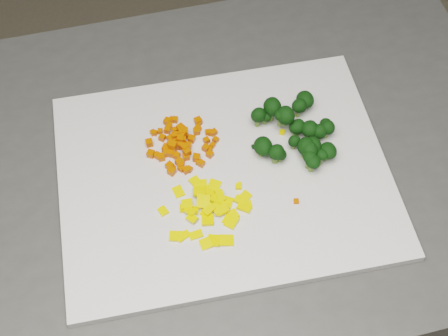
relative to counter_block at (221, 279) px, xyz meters
name	(u,v)px	position (x,y,z in m)	size (l,w,h in m)	color
counter_block	(221,279)	(0.00, 0.00, 0.00)	(0.89, 0.62, 0.90)	#3E3F3C
cutting_board	(224,174)	(-0.01, -0.03, 0.46)	(0.46, 0.35, 0.01)	silver
carrot_pile	(181,140)	(-0.04, 0.03, 0.48)	(0.10, 0.10, 0.03)	#C84002
pepper_pile	(205,204)	(-0.06, -0.07, 0.47)	(0.12, 0.12, 0.02)	yellow
broccoli_pile	(293,128)	(0.10, -0.03, 0.49)	(0.12, 0.12, 0.06)	black
carrot_cube_0	(201,163)	(-0.03, -0.01, 0.47)	(0.01, 0.01, 0.01)	#C84002
carrot_cube_1	(155,133)	(-0.07, 0.07, 0.47)	(0.01, 0.01, 0.01)	#C84002
carrot_cube_2	(180,139)	(-0.04, 0.04, 0.48)	(0.01, 0.01, 0.01)	#C84002
carrot_cube_3	(206,148)	(-0.02, 0.01, 0.47)	(0.01, 0.01, 0.01)	#C84002
carrot_cube_4	(170,166)	(-0.07, 0.01, 0.47)	(0.01, 0.01, 0.01)	#C84002
carrot_cube_5	(158,156)	(-0.08, 0.03, 0.47)	(0.01, 0.01, 0.01)	#C84002
carrot_cube_6	(199,129)	(-0.01, 0.05, 0.47)	(0.01, 0.01, 0.01)	#C84002
carrot_cube_7	(182,131)	(-0.04, 0.05, 0.48)	(0.01, 0.01, 0.01)	#C84002
carrot_cube_8	(170,126)	(-0.05, 0.07, 0.47)	(0.01, 0.01, 0.01)	#C84002
carrot_cube_9	(192,139)	(-0.03, 0.04, 0.47)	(0.01, 0.01, 0.01)	#C84002
carrot_cube_10	(185,147)	(-0.04, 0.02, 0.48)	(0.01, 0.01, 0.01)	#C84002
carrot_cube_11	(187,136)	(-0.03, 0.04, 0.47)	(0.01, 0.01, 0.01)	#C84002
carrot_cube_12	(173,145)	(-0.06, 0.03, 0.48)	(0.01, 0.01, 0.01)	#C84002
carrot_cube_13	(162,138)	(-0.06, 0.06, 0.47)	(0.01, 0.01, 0.01)	#C84002
carrot_cube_14	(177,155)	(-0.06, 0.02, 0.47)	(0.01, 0.01, 0.01)	#C84002
carrot_cube_15	(180,135)	(-0.04, 0.04, 0.47)	(0.01, 0.01, 0.01)	#C84002
carrot_cube_16	(173,167)	(-0.07, 0.00, 0.47)	(0.01, 0.01, 0.01)	#C84002
carrot_cube_17	(153,153)	(-0.09, 0.04, 0.47)	(0.01, 0.01, 0.01)	#C84002
carrot_cube_18	(197,131)	(-0.01, 0.05, 0.47)	(0.01, 0.01, 0.01)	#C84002
carrot_cube_19	(175,120)	(-0.03, 0.08, 0.47)	(0.01, 0.01, 0.01)	#C84002
carrot_cube_20	(182,144)	(-0.04, 0.03, 0.47)	(0.01, 0.01, 0.01)	#C84002
carrot_cube_21	(168,130)	(-0.05, 0.07, 0.47)	(0.01, 0.01, 0.01)	#C84002
carrot_cube_22	(171,153)	(-0.06, 0.03, 0.47)	(0.01, 0.01, 0.01)	#C84002
carrot_cube_23	(206,140)	(-0.01, 0.02, 0.47)	(0.01, 0.01, 0.01)	#C84002
carrot_cube_24	(188,146)	(-0.04, 0.03, 0.47)	(0.01, 0.01, 0.01)	#C84002
carrot_cube_25	(171,147)	(-0.06, 0.04, 0.47)	(0.01, 0.01, 0.01)	#C84002
carrot_cube_26	(181,165)	(-0.06, 0.00, 0.47)	(0.01, 0.01, 0.01)	#C84002
carrot_cube_27	(180,144)	(-0.05, 0.03, 0.47)	(0.01, 0.01, 0.01)	#C84002
carrot_cube_28	(186,170)	(-0.06, -0.01, 0.47)	(0.01, 0.01, 0.01)	#C84002
carrot_cube_29	(171,139)	(-0.05, 0.05, 0.47)	(0.01, 0.01, 0.01)	#C84002
carrot_cube_30	(161,157)	(-0.08, 0.03, 0.47)	(0.01, 0.01, 0.01)	#C84002
carrot_cube_31	(181,168)	(-0.06, 0.00, 0.47)	(0.01, 0.01, 0.01)	#C84002
carrot_cube_32	(166,148)	(-0.07, 0.04, 0.47)	(0.01, 0.01, 0.01)	#C84002
carrot_cube_33	(198,121)	(0.00, 0.06, 0.47)	(0.01, 0.01, 0.01)	#C84002
carrot_cube_34	(171,120)	(-0.04, 0.08, 0.47)	(0.01, 0.01, 0.01)	#C84002
carrot_cube_35	(184,131)	(-0.03, 0.05, 0.48)	(0.01, 0.01, 0.01)	#C84002
carrot_cube_36	(171,144)	(-0.06, 0.03, 0.48)	(0.01, 0.01, 0.01)	#C84002
carrot_cube_37	(181,128)	(-0.04, 0.05, 0.48)	(0.01, 0.01, 0.01)	#C84002
carrot_cube_38	(188,148)	(-0.04, 0.02, 0.47)	(0.01, 0.01, 0.01)	#C84002
carrot_cube_39	(186,157)	(-0.05, 0.01, 0.47)	(0.01, 0.01, 0.01)	#C84002
carrot_cube_40	(189,169)	(-0.05, -0.01, 0.47)	(0.01, 0.01, 0.01)	#C84002
carrot_cube_41	(177,144)	(-0.05, 0.03, 0.47)	(0.01, 0.01, 0.01)	#C84002
carrot_cube_42	(160,131)	(-0.06, 0.07, 0.47)	(0.01, 0.01, 0.01)	#C84002
carrot_cube_43	(216,140)	(0.00, 0.02, 0.47)	(0.01, 0.01, 0.01)	#C84002
carrot_cube_44	(149,143)	(-0.08, 0.06, 0.47)	(0.01, 0.01, 0.01)	#C84002
carrot_cube_45	(187,152)	(-0.04, 0.01, 0.47)	(0.01, 0.01, 0.01)	#C84002
carrot_cube_46	(183,139)	(-0.04, 0.03, 0.47)	(0.01, 0.01, 0.01)	#C84002
carrot_cube_47	(175,136)	(-0.05, 0.05, 0.47)	(0.01, 0.01, 0.01)	#C84002
carrot_cube_48	(207,132)	(0.00, 0.04, 0.47)	(0.01, 0.01, 0.01)	#C84002
carrot_cube_49	(213,145)	(0.00, 0.01, 0.47)	(0.01, 0.01, 0.01)	#C84002
carrot_cube_50	(210,149)	(-0.01, 0.01, 0.47)	(0.01, 0.01, 0.01)	#C84002
carrot_cube_51	(180,162)	(-0.06, 0.01, 0.47)	(0.01, 0.01, 0.01)	#C84002
carrot_cube_52	(198,123)	(-0.01, 0.06, 0.47)	(0.01, 0.01, 0.01)	#C84002
carrot_cube_53	(174,130)	(-0.04, 0.06, 0.47)	(0.01, 0.01, 0.01)	#C84002
carrot_cube_54	(182,134)	(-0.04, 0.04, 0.48)	(0.01, 0.01, 0.01)	#C84002
carrot_cube_55	(151,154)	(-0.09, 0.04, 0.47)	(0.01, 0.01, 0.01)	#C84002
carrot_cube_56	(172,171)	(-0.07, 0.00, 0.47)	(0.01, 0.01, 0.01)	#C84002
carrot_cube_57	(167,121)	(-0.05, 0.08, 0.47)	(0.01, 0.01, 0.01)	#C84002
carrot_cube_58	(167,153)	(-0.07, 0.03, 0.47)	(0.01, 0.01, 0.01)	#C84002
carrot_cube_59	(153,133)	(-0.07, 0.07, 0.47)	(0.01, 0.01, 0.01)	#C84002
carrot_cube_60	(162,156)	(-0.08, 0.03, 0.47)	(0.01, 0.01, 0.01)	#C84002
carrot_cube_61	(197,128)	(-0.01, 0.05, 0.47)	(0.01, 0.01, 0.01)	#C84002
carrot_cube_62	(174,140)	(-0.05, 0.04, 0.47)	(0.01, 0.01, 0.01)	#C84002
carrot_cube_63	(196,131)	(-0.01, 0.04, 0.47)	(0.01, 0.01, 0.01)	#C84002
carrot_cube_64	(177,156)	(-0.06, 0.02, 0.47)	(0.01, 0.01, 0.01)	#C84002
carrot_cube_65	(211,133)	(0.00, 0.03, 0.47)	(0.01, 0.01, 0.01)	#C84002
carrot_cube_66	(210,154)	(-0.02, 0.00, 0.47)	(0.01, 0.01, 0.01)	#C84002
carrot_cube_67	(177,146)	(-0.05, 0.03, 0.47)	(0.01, 0.01, 0.01)	#C84002
carrot_cube_68	(198,162)	(-0.03, 0.00, 0.47)	(0.01, 0.01, 0.01)	#C84002
carrot_cube_69	(214,132)	(0.01, 0.03, 0.47)	(0.01, 0.01, 0.01)	#C84002
carrot_cube_70	(197,158)	(-0.03, 0.00, 0.47)	(0.01, 0.01, 0.01)	#C84002
pepper_chunk_0	(178,192)	(-0.08, -0.03, 0.46)	(0.01, 0.02, 0.00)	yellow
pepper_chunk_1	(220,202)	(-0.04, -0.08, 0.46)	(0.02, 0.01, 0.00)	yellow
pepper_chunk_2	(203,202)	(-0.06, -0.07, 0.47)	(0.02, 0.02, 0.00)	yellow
pepper_chunk_3	(241,201)	(-0.01, -0.09, 0.46)	(0.02, 0.01, 0.01)	yellow
pepper_chunk_4	(196,182)	(-0.05, -0.03, 0.46)	(0.02, 0.01, 0.00)	yellow
pepper_chunk_5	(220,195)	(-0.03, -0.07, 0.47)	(0.02, 0.01, 0.00)	yellow
pepper_chunk_6	(208,220)	(-0.06, -0.09, 0.46)	(0.02, 0.02, 0.00)	yellow
pepper_chunk_7	(209,192)	(-0.04, -0.05, 0.46)	(0.01, 0.01, 0.01)	yellow
pepper_chunk_8	(209,209)	(-0.06, -0.08, 0.47)	(0.02, 0.01, 0.00)	yellow
pepper_chunk_9	(231,222)	(-0.04, -0.11, 0.46)	(0.02, 0.02, 0.00)	yellow
pepper_chunk_10	(200,183)	(-0.05, -0.04, 0.46)	(0.02, 0.01, 0.00)	yellow
pepper_chunk_11	(227,202)	(-0.03, -0.08, 0.46)	(0.02, 0.01, 0.00)	yellow
pepper_chunk_12	(184,208)	(-0.08, -0.06, 0.46)	(0.01, 0.01, 0.00)	yellow
pepper_chunk_13	(206,244)	(-0.08, -0.12, 0.46)	(0.02, 0.01, 0.00)	yellow
pepper_chunk_14	(226,240)	(-0.05, -0.13, 0.46)	(0.02, 0.02, 0.00)	yellow
pepper_chunk_15	(187,204)	(-0.08, -0.06, 0.47)	(0.02, 0.01, 0.00)	yellow
pepper_chunk_16	(246,206)	(-0.01, -0.10, 0.46)	(0.01, 0.02, 0.00)	yellow
pepper_chunk_17	(217,200)	(-0.04, -0.07, 0.47)	(0.02, 0.01, 0.00)	yellow
pepper_chunk_18	(219,209)	(-0.04, -0.09, 0.47)	(0.02, 0.01, 0.00)	yellow
pepper_chunk_19	(196,235)	(-0.09, -0.10, 0.46)	(0.02, 0.01, 0.00)	yellow
pepper_chunk_20	(214,240)	(-0.07, -0.12, 0.46)	(0.02, 0.02, 0.00)	yellow
pepper_chunk_21	(244,207)	(-0.01, -0.10, 0.46)	(0.02, 0.01, 0.00)	yellow
pepper_chunk_22	(222,209)	(-0.04, -0.09, 0.47)	(0.02, 0.02, 0.00)	yellow
pepper_chunk_23	(204,202)	(-0.05, -0.06, 0.46)	(0.02, 0.01, 0.00)	yellow
pepper_chunk_24	(192,210)	(-0.07, -0.07, 0.46)	(0.02, 0.01, 0.00)	yellow
pepper_chunk_25	(183,236)	(-0.10, -0.10, 0.46)	(0.02, 0.01, 0.00)	yellow
pepper_chunk_26	(176,236)	(-0.11, -0.10, 0.46)	(0.02, 0.01, 0.00)	yellow
pepper_chunk_27	(234,214)	(-0.03, -0.10, 0.46)	(0.01, 0.01, 0.00)	yellow
pepper_chunk_28	(190,211)	(-0.08, -0.07, 0.47)	(0.02, 0.01, 0.00)	yellow
pepper_chunk_29	(199,192)	(-0.06, -0.05, 0.47)	(0.02, 0.01, 0.00)	yellow
pepper_chunk_30	(214,186)	(-0.03, -0.05, 0.46)	(0.02, 0.02, 0.00)	yellow
pepper_chunk_31	(246,196)	(0.00, -0.08, 0.46)	(0.01, 0.01, 0.00)	yellow
pepper_chunk_32	(163,211)	(-0.11, -0.05, 0.46)	(0.01, 0.01, 0.00)	yellow
pepper_chunk_33	(229,220)	(-0.04, -0.10, 0.46)	(0.01, 0.02, 0.00)	yellow
pepper_chunk_34	(200,191)	(-0.05, -0.05, 0.46)	(0.01, 0.02, 0.00)	yellow
pepper_chunk_35	(222,204)	(-0.04, -0.08, 0.46)	(0.02, 0.01, 0.00)	yellow
pepper_chunk_36	(192,218)	(-0.08, -0.08, 0.47)	(0.01, 0.01, 0.00)	yellow
broccoli_floret_0	(271,111)	(0.09, 0.02, 0.48)	(0.04, 0.04, 0.04)	black
broccoli_floret_1	(312,148)	(0.11, -0.06, 0.48)	(0.03, 0.03, 0.03)	black
broccoli_floret_2	(280,157)	(0.07, -0.05, 0.47)	(0.02, 0.02, 0.02)	black
broccoli_floret_3	(285,118)	(0.10, -0.01, 0.49)	(0.04, 0.04, 0.03)	black
broccoli_floret_4	(327,130)	(0.15, -0.04, 0.48)	(0.03, 0.03, 0.03)	black
broccoli_floret_5	(318,134)	(0.14, -0.04, 0.48)	(0.03, 0.03, 0.03)	black
broccoli_floret_6	(312,164)	(0.10, -0.08, 0.48)	(0.03, 0.03, 0.03)	black
broccoli_floret_7	(258,118)	(0.07, 0.02, 0.48)	(0.03, 0.03, 0.03)	black
broccoli_floret_8	(262,148)	(0.05, -0.03, 0.48)	(0.04, 0.04, 0.03)	black
broccoli_floret_9	(305,150)	(0.10, -0.06, 0.48)	(0.04, 0.04, 0.03)	black
broccoli_floret_10	(294,143)	(0.10, -0.04, 0.47)	(0.02, 0.02, 0.02)	black
broccoli_floret_11	(298,109)	(0.13, 0.01, 0.48)	(0.03, 0.03, 0.03)	black
broccoli_floret_12	(325,126)	(0.15, -0.03, 0.47)	(0.02, 0.02, 0.02)	black
broccoli_floret_13	(280,119)	(0.09, -0.01, 0.49)	(0.02, 0.02, 0.03)	black
broccoli_floret_14	(265,118)	(0.08, 0.02, 0.47)	(0.02, 0.02, 0.02)	black
broccoli_floret_15	(304,102)	(0.15, 0.01, 0.48)	(0.04, 0.04, 0.03)	black
broccoli_floret_16	(327,152)	(0.13, -0.08, 0.48)	(0.03, 0.03, 0.03)	black
broccoli_floret_17	(321,158)	(0.12, -0.08, 0.48)	(0.02, 0.02, 0.03)	black
broccoli_floret_18	(309,131)	(0.13, -0.03, 0.48)	(0.04, 0.04, 0.03)	black
broccoli_floret_19	(275,155)	(0.06, -0.05, 0.48)	(0.03, 0.03, 0.03)	black
broccoli_floret_20	(296,129)	(0.11, -0.02, 0.48)	(0.03, 0.03, 0.03)	black
broccoli_floret_21	(309,160)	(0.10, -0.08, 0.48)	(0.03, 0.03, 0.03)	black
broccoli_floret_22	(308,153)	(0.10, -0.07, 0.48)	(0.03, 0.03, 0.03)	black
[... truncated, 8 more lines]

